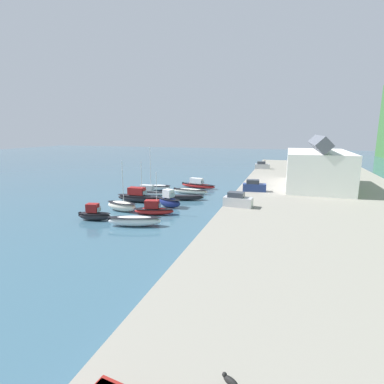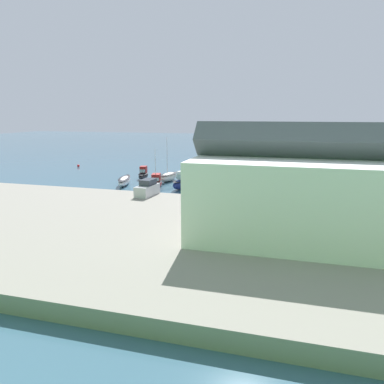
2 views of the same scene
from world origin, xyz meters
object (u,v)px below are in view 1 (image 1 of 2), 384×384
moored_boat_4 (154,209)px  moored_boat_9 (122,206)px  moored_boat_2 (183,197)px  person_on_quay (265,163)px  moored_boat_1 (190,191)px  moored_boat_10 (94,214)px  moored_boat_8 (139,197)px  moored_boat_0 (198,184)px  dog_on_quay (230,381)px  moored_boat_6 (159,187)px  parked_car_1 (254,186)px  parked_car_0 (238,200)px  parked_car_2 (262,166)px  moored_boat_7 (148,192)px  moored_boat_3 (169,201)px  moored_boat_5 (134,221)px

moored_boat_4 → moored_boat_9: moored_boat_9 is taller
moored_boat_2 → person_on_quay: 46.42m
moored_boat_1 → moored_boat_2: moored_boat_1 is taller
moored_boat_10 → moored_boat_8: bearing=165.0°
moored_boat_0 → dog_on_quay: moored_boat_0 is taller
moored_boat_1 → moored_boat_6: size_ratio=1.40×
moored_boat_1 → parked_car_1: bearing=90.7°
moored_boat_4 → parked_car_0: moored_boat_4 is taller
moored_boat_1 → person_on_quay: bearing=164.9°
moored_boat_6 → dog_on_quay: (46.06, 23.57, 1.14)m
moored_boat_8 → moored_boat_0: bearing=158.2°
moored_boat_9 → person_on_quay: 57.92m
moored_boat_1 → parked_car_2: 35.96m
moored_boat_8 → parked_car_2: (-43.55, 17.72, 1.29)m
dog_on_quay → moored_boat_7: bearing=58.9°
moored_boat_4 → parked_car_2: 51.43m
moored_boat_2 → moored_boat_4: bearing=-22.3°
moored_boat_8 → moored_boat_3: bearing=74.9°
person_on_quay → dog_on_quay: person_on_quay is taller
moored_boat_9 → dog_on_quay: moored_boat_9 is taller
moored_boat_6 → parked_car_2: bearing=142.4°
moored_boat_6 → moored_boat_0: bearing=116.7°
moored_boat_10 → person_on_quay: size_ratio=2.28×
moored_boat_0 → moored_boat_6: bearing=-44.7°
dog_on_quay → moored_boat_0: bearing=46.8°
moored_boat_6 → parked_car_0: bearing=45.5°
moored_boat_7 → parked_car_2: 42.32m
moored_boat_4 → parked_car_2: (-50.02, 11.84, 1.45)m
moored_boat_8 → moored_boat_1: bearing=144.9°
moored_boat_5 → moored_boat_10: moored_boat_10 is taller
moored_boat_7 → moored_boat_1: bearing=114.1°
moored_boat_4 → person_on_quay: (-55.34, 12.19, 1.63)m
moored_boat_0 → moored_boat_2: 12.00m
moored_boat_1 → person_on_quay: 41.15m
moored_boat_0 → moored_boat_1: 6.41m
moored_boat_9 → moored_boat_7: bearing=-164.8°
moored_boat_4 → parked_car_0: (-3.49, 12.04, 1.45)m
moored_boat_0 → parked_car_2: 30.07m
moored_boat_8 → parked_car_1: size_ratio=1.91×
moored_boat_7 → moored_boat_8: bearing=4.9°
moored_boat_5 → moored_boat_10: bearing=-111.8°
parked_car_1 → dog_on_quay: parked_car_1 is taller
moored_boat_9 → person_on_quay: moored_boat_9 is taller
moored_boat_9 → moored_boat_3: bearing=135.8°
parked_car_0 → moored_boat_2: bearing=-116.8°
moored_boat_9 → parked_car_2: moored_boat_9 is taller
moored_boat_3 → parked_car_0: size_ratio=1.09×
moored_boat_5 → parked_car_2: parked_car_2 is taller
parked_car_1 → moored_boat_6: bearing=-101.6°
moored_boat_4 → parked_car_2: bearing=152.5°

